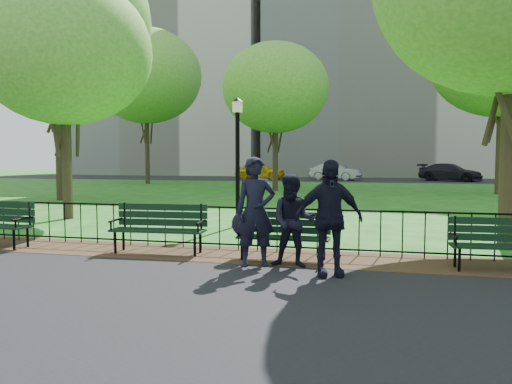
% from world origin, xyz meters
% --- Properties ---
extents(ground, '(120.00, 120.00, 0.00)m').
position_xyz_m(ground, '(0.00, 0.00, 0.00)').
color(ground, '#1F5616').
extents(asphalt_path, '(60.00, 9.20, 0.01)m').
position_xyz_m(asphalt_path, '(0.00, -3.40, 0.01)').
color(asphalt_path, black).
rests_on(asphalt_path, ground).
extents(dirt_strip, '(60.00, 1.60, 0.01)m').
position_xyz_m(dirt_strip, '(0.00, 1.50, 0.01)').
color(dirt_strip, '#362416').
rests_on(dirt_strip, ground).
extents(far_street, '(70.00, 9.00, 0.01)m').
position_xyz_m(far_street, '(0.00, 35.00, 0.01)').
color(far_street, black).
rests_on(far_street, ground).
extents(iron_fence, '(24.06, 0.06, 1.00)m').
position_xyz_m(iron_fence, '(0.00, 2.00, 0.50)').
color(iron_fence, black).
rests_on(iron_fence, ground).
extents(apartment_west, '(22.00, 15.00, 26.00)m').
position_xyz_m(apartment_west, '(-22.00, 48.00, 13.00)').
color(apartment_west, beige).
rests_on(apartment_west, ground).
extents(apartment_mid, '(24.00, 15.00, 30.00)m').
position_xyz_m(apartment_mid, '(2.00, 48.00, 15.00)').
color(apartment_mid, beige).
rests_on(apartment_mid, ground).
extents(park_bench_main, '(1.80, 0.53, 0.96)m').
position_xyz_m(park_bench_main, '(-0.69, 1.26, 0.61)').
color(park_bench_main, black).
rests_on(park_bench_main, ground).
extents(park_bench_left_a, '(1.89, 0.70, 1.05)m').
position_xyz_m(park_bench_left_a, '(-2.85, 1.40, 0.60)').
color(park_bench_left_a, black).
rests_on(park_bench_left_a, ground).
extents(park_bench_right_a, '(1.71, 0.62, 0.96)m').
position_xyz_m(park_bench_right_a, '(3.37, 1.31, 0.55)').
color(park_bench_right_a, black).
rests_on(park_bench_right_a, ground).
extents(lamppost, '(0.32, 0.32, 3.52)m').
position_xyz_m(lamppost, '(-2.40, 5.49, 1.92)').
color(lamppost, black).
rests_on(lamppost, ground).
extents(tree_near_w, '(5.28, 5.28, 7.36)m').
position_xyz_m(tree_near_w, '(-7.95, 5.84, 5.11)').
color(tree_near_w, '#2D2116').
rests_on(tree_near_w, ground).
extents(tree_mid_w, '(8.15, 8.15, 11.36)m').
position_xyz_m(tree_mid_w, '(-12.31, 11.66, 7.89)').
color(tree_mid_w, '#2D2116').
rests_on(tree_mid_w, ground).
extents(tree_far_c, '(5.97, 5.97, 8.32)m').
position_xyz_m(tree_far_c, '(-4.33, 20.08, 5.78)').
color(tree_far_c, '#2D2116').
rests_on(tree_far_c, ground).
extents(tree_far_e, '(7.24, 7.24, 10.09)m').
position_xyz_m(tree_far_e, '(7.32, 20.08, 7.01)').
color(tree_far_e, '#2D2116').
rests_on(tree_far_e, ground).
extents(tree_far_w, '(7.90, 7.90, 11.02)m').
position_xyz_m(tree_far_w, '(-14.80, 25.39, 7.65)').
color(tree_far_w, '#2D2116').
rests_on(tree_far_w, ground).
extents(person_left, '(0.80, 0.65, 1.89)m').
position_xyz_m(person_left, '(-0.71, 0.67, 0.96)').
color(person_left, black).
rests_on(person_left, asphalt_path).
extents(person_mid, '(0.78, 0.41, 1.60)m').
position_xyz_m(person_mid, '(-0.06, 0.72, 0.81)').
color(person_mid, black).
rests_on(person_mid, asphalt_path).
extents(person_right, '(1.17, 0.77, 1.85)m').
position_xyz_m(person_right, '(0.59, 0.24, 0.94)').
color(person_right, black).
rests_on(person_right, asphalt_path).
extents(taxi, '(4.45, 2.08, 1.47)m').
position_xyz_m(taxi, '(-8.56, 34.27, 0.75)').
color(taxi, gold).
rests_on(taxi, far_street).
extents(sedan_silver, '(4.35, 2.66, 1.35)m').
position_xyz_m(sedan_silver, '(-2.07, 33.91, 0.69)').
color(sedan_silver, '#9A9CA1').
rests_on(sedan_silver, far_street).
extents(sedan_dark, '(5.18, 3.75, 1.39)m').
position_xyz_m(sedan_dark, '(6.89, 34.26, 0.71)').
color(sedan_dark, black).
rests_on(sedan_dark, far_street).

